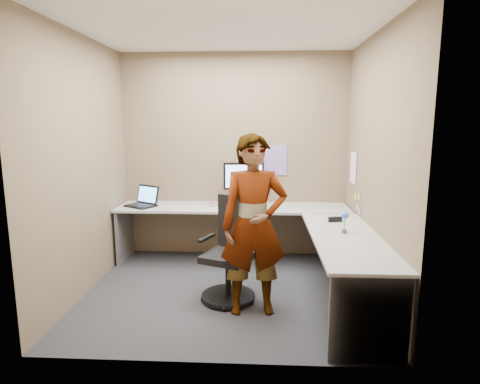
# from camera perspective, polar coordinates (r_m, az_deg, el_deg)

# --- Properties ---
(ground) EXTENTS (3.00, 3.00, 0.00)m
(ground) POSITION_cam_1_polar(r_m,az_deg,el_deg) (4.47, -1.88, -13.94)
(ground) COLOR #25262B
(ground) RESTS_ON ground
(wall_back) EXTENTS (3.00, 0.00, 3.00)m
(wall_back) POSITION_cam_1_polar(r_m,az_deg,el_deg) (5.40, -0.79, 5.11)
(wall_back) COLOR brown
(wall_back) RESTS_ON ground
(wall_right) EXTENTS (0.00, 2.70, 2.70)m
(wall_right) POSITION_cam_1_polar(r_m,az_deg,el_deg) (4.25, 18.64, 3.22)
(wall_right) COLOR brown
(wall_right) RESTS_ON ground
(wall_left) EXTENTS (0.00, 2.70, 2.70)m
(wall_left) POSITION_cam_1_polar(r_m,az_deg,el_deg) (4.49, -21.45, 3.40)
(wall_left) COLOR brown
(wall_left) RESTS_ON ground
(ceiling) EXTENTS (3.00, 3.00, 0.00)m
(ceiling) POSITION_cam_1_polar(r_m,az_deg,el_deg) (4.17, -2.11, 22.27)
(ceiling) COLOR white
(ceiling) RESTS_ON wall_back
(desk) EXTENTS (2.98, 2.58, 0.73)m
(desk) POSITION_cam_1_polar(r_m,az_deg,el_deg) (4.62, 3.92, -5.38)
(desk) COLOR #A5A5A5
(desk) RESTS_ON ground
(paper_ream) EXTENTS (0.34, 0.26, 0.07)m
(paper_ream) POSITION_cam_1_polar(r_m,az_deg,el_deg) (5.20, 0.52, -1.63)
(paper_ream) COLOR #B51212
(paper_ream) RESTS_ON desk
(monitor) EXTENTS (0.52, 0.16, 0.49)m
(monitor) POSITION_cam_1_polar(r_m,az_deg,el_deg) (5.16, 0.53, 1.95)
(monitor) COLOR black
(monitor) RESTS_ON paper_ream
(laptop) EXTENTS (0.46, 0.44, 0.26)m
(laptop) POSITION_cam_1_polar(r_m,az_deg,el_deg) (5.34, -13.54, -1.23)
(laptop) COLOR black
(laptop) RESTS_ON desk
(trackball_mouse) EXTENTS (0.12, 0.08, 0.07)m
(trackball_mouse) POSITION_cam_1_polar(r_m,az_deg,el_deg) (5.17, -3.97, -1.81)
(trackball_mouse) COLOR #B7B7BC
(trackball_mouse) RESTS_ON desk
(origami) EXTENTS (0.10, 0.10, 0.06)m
(origami) POSITION_cam_1_polar(r_m,az_deg,el_deg) (4.93, 1.28, -2.31)
(origami) COLOR white
(origami) RESTS_ON desk
(stapler) EXTENTS (0.15, 0.07, 0.05)m
(stapler) POSITION_cam_1_polar(r_m,az_deg,el_deg) (4.51, 13.38, -3.81)
(stapler) COLOR black
(stapler) RESTS_ON desk
(flower) EXTENTS (0.07, 0.07, 0.22)m
(flower) POSITION_cam_1_polar(r_m,az_deg,el_deg) (4.05, 14.67, -3.76)
(flower) COLOR brown
(flower) RESTS_ON desk
(calendar_purple) EXTENTS (0.30, 0.01, 0.40)m
(calendar_purple) POSITION_cam_1_polar(r_m,az_deg,el_deg) (5.38, 5.07, 4.52)
(calendar_purple) COLOR #846BB7
(calendar_purple) RESTS_ON wall_back
(calendar_white) EXTENTS (0.01, 0.28, 0.38)m
(calendar_white) POSITION_cam_1_polar(r_m,az_deg,el_deg) (5.12, 15.80, 3.34)
(calendar_white) COLOR white
(calendar_white) RESTS_ON wall_right
(sticky_note_a) EXTENTS (0.01, 0.07, 0.07)m
(sticky_note_a) POSITION_cam_1_polar(r_m,az_deg,el_deg) (4.83, 16.54, -0.69)
(sticky_note_a) COLOR #F2E059
(sticky_note_a) RESTS_ON wall_right
(sticky_note_b) EXTENTS (0.01, 0.07, 0.07)m
(sticky_note_b) POSITION_cam_1_polar(r_m,az_deg,el_deg) (4.90, 16.32, -2.07)
(sticky_note_b) COLOR pink
(sticky_note_b) RESTS_ON wall_right
(sticky_note_c) EXTENTS (0.01, 0.07, 0.07)m
(sticky_note_c) POSITION_cam_1_polar(r_m,az_deg,el_deg) (4.79, 16.64, -2.61)
(sticky_note_c) COLOR pink
(sticky_note_c) RESTS_ON wall_right
(sticky_note_d) EXTENTS (0.01, 0.07, 0.07)m
(sticky_note_d) POSITION_cam_1_polar(r_m,az_deg,el_deg) (4.98, 16.12, -0.71)
(sticky_note_d) COLOR #F2E059
(sticky_note_d) RESTS_ON wall_right
(office_chair) EXTENTS (0.60, 0.60, 1.04)m
(office_chair) POSITION_cam_1_polar(r_m,az_deg,el_deg) (4.17, -1.31, -9.43)
(office_chair) COLOR black
(office_chair) RESTS_ON ground
(person) EXTENTS (0.67, 0.49, 1.71)m
(person) POSITION_cam_1_polar(r_m,az_deg,el_deg) (3.76, 1.98, -4.76)
(person) COLOR #999399
(person) RESTS_ON ground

